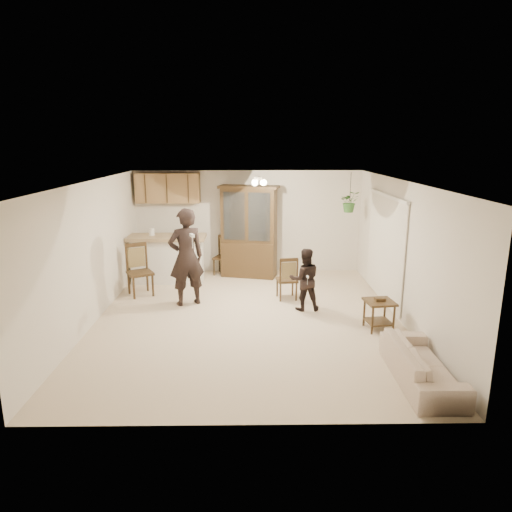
{
  "coord_description": "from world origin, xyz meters",
  "views": [
    {
      "loc": [
        0.04,
        -7.85,
        3.13
      ],
      "look_at": [
        0.15,
        0.4,
        1.09
      ],
      "focal_mm": 32.0,
      "sensor_mm": 36.0,
      "label": 1
    }
  ],
  "objects_px": {
    "china_hutch": "(249,232)",
    "side_table": "(379,315)",
    "chair_hutch_left": "(223,264)",
    "adult": "(186,260)",
    "chair_bar": "(141,281)",
    "sofa": "(422,356)",
    "child": "(305,276)",
    "chair_hutch_right": "(287,287)"
  },
  "relations": [
    {
      "from": "sofa",
      "to": "side_table",
      "type": "xyz_separation_m",
      "value": [
        -0.09,
        1.77,
        -0.1
      ]
    },
    {
      "from": "chair_hutch_left",
      "to": "chair_hutch_right",
      "type": "xyz_separation_m",
      "value": [
        1.41,
        -1.82,
        -0.01
      ]
    },
    {
      "from": "sofa",
      "to": "adult",
      "type": "height_order",
      "value": "adult"
    },
    {
      "from": "child",
      "to": "chair_hutch_left",
      "type": "xyz_separation_m",
      "value": [
        -1.7,
        2.47,
        -0.41
      ]
    },
    {
      "from": "side_table",
      "to": "adult",
      "type": "bearing_deg",
      "value": 159.02
    },
    {
      "from": "chair_hutch_left",
      "to": "chair_hutch_right",
      "type": "relative_size",
      "value": 1.04
    },
    {
      "from": "chair_hutch_left",
      "to": "chair_hutch_right",
      "type": "bearing_deg",
      "value": -33.47
    },
    {
      "from": "child",
      "to": "chair_bar",
      "type": "height_order",
      "value": "child"
    },
    {
      "from": "china_hutch",
      "to": "side_table",
      "type": "relative_size",
      "value": 3.78
    },
    {
      "from": "sofa",
      "to": "chair_hutch_right",
      "type": "height_order",
      "value": "chair_hutch_right"
    },
    {
      "from": "chair_bar",
      "to": "child",
      "type": "bearing_deg",
      "value": -43.81
    },
    {
      "from": "child",
      "to": "chair_bar",
      "type": "xyz_separation_m",
      "value": [
        -3.35,
        0.92,
        -0.37
      ]
    },
    {
      "from": "side_table",
      "to": "child",
      "type": "bearing_deg",
      "value": 139.95
    },
    {
      "from": "side_table",
      "to": "chair_bar",
      "type": "distance_m",
      "value": 4.91
    },
    {
      "from": "chair_hutch_right",
      "to": "chair_bar",
      "type": "bearing_deg",
      "value": -13.14
    },
    {
      "from": "china_hutch",
      "to": "side_table",
      "type": "distance_m",
      "value": 4.08
    },
    {
      "from": "child",
      "to": "china_hutch",
      "type": "height_order",
      "value": "china_hutch"
    },
    {
      "from": "adult",
      "to": "chair_bar",
      "type": "xyz_separation_m",
      "value": [
        -1.06,
        0.57,
        -0.59
      ]
    },
    {
      "from": "adult",
      "to": "sofa",
      "type": "bearing_deg",
      "value": 114.92
    },
    {
      "from": "sofa",
      "to": "chair_hutch_left",
      "type": "height_order",
      "value": "chair_hutch_left"
    },
    {
      "from": "adult",
      "to": "china_hutch",
      "type": "height_order",
      "value": "china_hutch"
    },
    {
      "from": "side_table",
      "to": "chair_bar",
      "type": "height_order",
      "value": "chair_bar"
    },
    {
      "from": "child",
      "to": "side_table",
      "type": "bearing_deg",
      "value": 136.66
    },
    {
      "from": "side_table",
      "to": "sofa",
      "type": "bearing_deg",
      "value": -87.09
    },
    {
      "from": "chair_bar",
      "to": "chair_hutch_left",
      "type": "distance_m",
      "value": 2.27
    },
    {
      "from": "china_hutch",
      "to": "side_table",
      "type": "xyz_separation_m",
      "value": [
        2.24,
        -3.32,
        -0.81
      ]
    },
    {
      "from": "adult",
      "to": "chair_hutch_right",
      "type": "distance_m",
      "value": 2.13
    },
    {
      "from": "side_table",
      "to": "chair_hutch_left",
      "type": "bearing_deg",
      "value": 129.68
    },
    {
      "from": "adult",
      "to": "chair_bar",
      "type": "bearing_deg",
      "value": -52.4
    },
    {
      "from": "child",
      "to": "chair_hutch_left",
      "type": "distance_m",
      "value": 3.03
    },
    {
      "from": "chair_hutch_right",
      "to": "china_hutch",
      "type": "bearing_deg",
      "value": -73.36
    },
    {
      "from": "adult",
      "to": "side_table",
      "type": "distance_m",
      "value": 3.76
    },
    {
      "from": "sofa",
      "to": "child",
      "type": "relative_size",
      "value": 1.39
    },
    {
      "from": "side_table",
      "to": "chair_hutch_right",
      "type": "relative_size",
      "value": 0.64
    },
    {
      "from": "side_table",
      "to": "chair_hutch_right",
      "type": "bearing_deg",
      "value": 131.71
    },
    {
      "from": "china_hutch",
      "to": "chair_hutch_right",
      "type": "xyz_separation_m",
      "value": [
        0.78,
        -1.68,
        -0.82
      ]
    },
    {
      "from": "side_table",
      "to": "chair_hutch_left",
      "type": "xyz_separation_m",
      "value": [
        -2.87,
        3.46,
        -0.0
      ]
    },
    {
      "from": "china_hutch",
      "to": "sofa",
      "type": "bearing_deg",
      "value": -52.14
    },
    {
      "from": "child",
      "to": "chair_hutch_right",
      "type": "bearing_deg",
      "value": -69.56
    },
    {
      "from": "adult",
      "to": "chair_hutch_left",
      "type": "distance_m",
      "value": 2.3
    },
    {
      "from": "adult",
      "to": "child",
      "type": "relative_size",
      "value": 1.33
    },
    {
      "from": "chair_hutch_left",
      "to": "sofa",
      "type": "bearing_deg",
      "value": -41.7
    }
  ]
}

